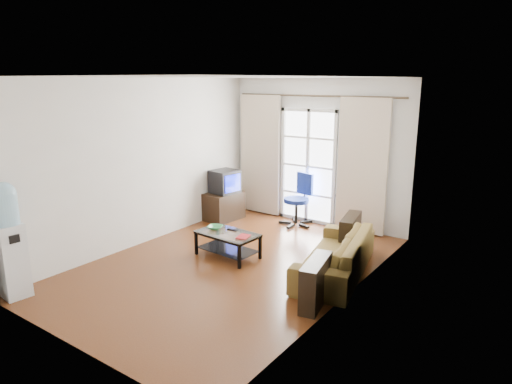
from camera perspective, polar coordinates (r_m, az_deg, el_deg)
floor at (r=6.84m, az=-3.11°, el=-9.08°), size 5.20×5.20×0.00m
ceiling at (r=6.30m, az=-3.44°, el=14.17°), size 5.20×5.20×0.00m
wall_back at (r=8.59m, az=7.62°, el=4.96°), size 3.60×0.02×2.70m
wall_front at (r=4.75m, az=-23.19°, el=-3.38°), size 3.60×0.02×2.70m
wall_left at (r=7.67m, az=-13.89°, el=3.60°), size 0.02×5.20×2.70m
wall_right at (r=5.52m, az=11.53°, el=-0.20°), size 0.02×5.20×2.70m
french_door at (r=8.65m, az=6.51°, el=3.21°), size 1.16×0.06×2.15m
curtain_rod at (r=8.40m, az=7.52°, el=11.83°), size 3.30×0.04×0.04m
curtain_left at (r=9.12m, az=0.54°, el=4.65°), size 0.90×0.07×2.35m
curtain_right at (r=8.11m, az=13.14°, el=3.12°), size 0.90×0.07×2.35m
radiator at (r=8.39m, az=11.92°, el=-2.59°), size 0.64×0.12×0.64m
sofa at (r=6.55m, az=9.89°, el=-7.64°), size 2.27×1.57×0.57m
coffee_table at (r=7.06m, az=-3.56°, el=-6.17°), size 0.98×0.60×0.39m
bowl at (r=7.18m, az=-5.12°, el=-4.44°), size 0.36×0.36×0.06m
book at (r=6.83m, az=-2.25°, el=-5.53°), size 0.27×0.30×0.02m
remote at (r=7.12m, az=-2.99°, el=-4.73°), size 0.17×0.07×0.02m
tv_stand at (r=8.91m, az=-4.05°, el=-1.75°), size 0.55×0.77×0.54m
crt_tv at (r=8.81m, az=-4.02°, el=1.34°), size 0.54×0.54×0.44m
task_chair at (r=8.59m, az=5.21°, el=-2.25°), size 0.81×0.81×0.97m
water_cooler at (r=6.38m, az=-28.45°, el=-5.10°), size 0.34×0.33×1.48m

